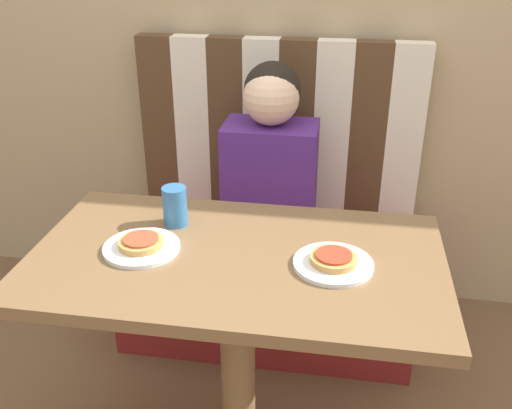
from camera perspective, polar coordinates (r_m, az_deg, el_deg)
booth_seat at (r=2.31m, az=1.30°, el=-7.34°), size 1.11×0.56×0.45m
booth_backrest at (r=2.28m, az=2.31°, el=7.91°), size 1.11×0.07×0.67m
dining_table at (r=1.56m, az=-1.94°, el=-8.16°), size 1.09×0.62×0.72m
person at (r=2.07m, az=1.47°, el=5.33°), size 0.33×0.23×0.64m
plate_left at (r=1.55m, az=-11.37°, el=-4.24°), size 0.20×0.20×0.01m
plate_right at (r=1.46m, az=7.73°, el=-5.91°), size 0.20×0.20×0.01m
pizza_left at (r=1.54m, az=-11.42°, el=-3.71°), size 0.12×0.12×0.02m
pizza_right at (r=1.45m, az=7.77°, el=-5.36°), size 0.12×0.12×0.02m
drinking_cup at (r=1.64m, az=-8.10°, el=-0.15°), size 0.07×0.07×0.11m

